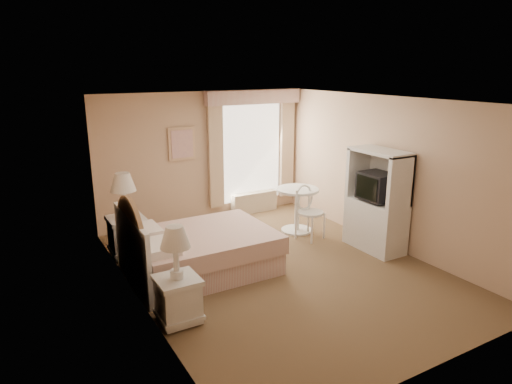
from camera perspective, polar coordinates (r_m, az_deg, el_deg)
room at (r=6.56m, az=3.10°, el=0.40°), size 4.21×5.51×2.51m
window at (r=9.29m, az=-0.35°, el=5.48°), size 2.05×0.22×2.51m
framed_art at (r=8.68m, az=-9.24°, el=5.97°), size 0.52×0.04×0.62m
bed at (r=6.80m, az=-7.50°, el=-7.29°), size 2.08×1.57×1.39m
nightstand_near at (r=5.54m, az=-9.78°, el=-11.66°), size 0.49×0.49×1.19m
nightstand_far at (r=7.56m, az=-15.92°, el=-4.03°), size 0.55×0.55×1.34m
round_table at (r=8.36m, az=5.18°, el=-1.36°), size 0.77×0.77×0.81m
cafe_chair at (r=8.05m, az=6.49°, el=-1.99°), size 0.56×0.56×0.95m
armoire at (r=7.74m, az=14.83°, el=-2.03°), size 0.50×1.01×1.68m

